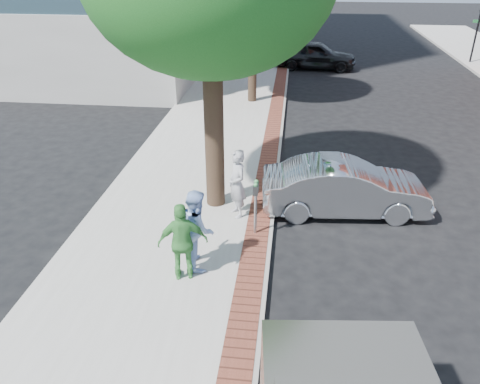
# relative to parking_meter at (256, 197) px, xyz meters

# --- Properties ---
(ground) EXTENTS (120.00, 120.00, 0.00)m
(ground) POSITION_rel_parking_meter_xyz_m (-0.65, -0.43, -1.21)
(ground) COLOR black
(ground) RESTS_ON ground
(sidewalk) EXTENTS (5.00, 60.00, 0.15)m
(sidewalk) POSITION_rel_parking_meter_xyz_m (-2.15, 7.57, -1.13)
(sidewalk) COLOR #9E9991
(sidewalk) RESTS_ON ground
(brick_strip) EXTENTS (0.60, 60.00, 0.01)m
(brick_strip) POSITION_rel_parking_meter_xyz_m (0.05, 7.57, -1.05)
(brick_strip) COLOR brown
(brick_strip) RESTS_ON sidewalk
(curb) EXTENTS (0.10, 60.00, 0.15)m
(curb) POSITION_rel_parking_meter_xyz_m (0.40, 7.57, -1.13)
(curb) COLOR gray
(curb) RESTS_ON ground
(office_base) EXTENTS (18.20, 22.20, 4.00)m
(office_base) POSITION_rel_parking_meter_xyz_m (-13.65, 21.57, 0.79)
(office_base) COLOR gray
(office_base) RESTS_ON ground
(signal_near) EXTENTS (0.70, 0.15, 3.80)m
(signal_near) POSITION_rel_parking_meter_xyz_m (0.25, 21.57, 1.05)
(signal_near) COLOR black
(signal_near) RESTS_ON ground
(signal_far) EXTENTS (0.70, 0.15, 3.80)m
(signal_far) POSITION_rel_parking_meter_xyz_m (11.85, 21.57, 1.05)
(signal_far) COLOR black
(signal_far) RESTS_ON ground
(parking_meter) EXTENTS (0.12, 0.32, 1.47)m
(parking_meter) POSITION_rel_parking_meter_xyz_m (0.00, 0.00, 0.00)
(parking_meter) COLOR gray
(parking_meter) RESTS_ON sidewalk
(person_gray) EXTENTS (0.73, 0.82, 1.89)m
(person_gray) POSITION_rel_parking_meter_xyz_m (-0.57, 0.85, -0.11)
(person_gray) COLOR #A0A0A5
(person_gray) RESTS_ON sidewalk
(person_officer) EXTENTS (0.99, 1.11, 1.88)m
(person_officer) POSITION_rel_parking_meter_xyz_m (-1.18, -1.43, -0.12)
(person_officer) COLOR #9BBAEF
(person_officer) RESTS_ON sidewalk
(person_green) EXTENTS (1.15, 0.70, 1.83)m
(person_green) POSITION_rel_parking_meter_xyz_m (-1.39, -1.96, -0.14)
(person_green) COLOR #469A46
(person_green) RESTS_ON sidewalk
(sedan_silver) EXTENTS (4.66, 1.98, 1.50)m
(sedan_silver) POSITION_rel_parking_meter_xyz_m (2.34, 1.64, -0.46)
(sedan_silver) COLOR #B4B6BB
(sedan_silver) RESTS_ON ground
(bg_car) EXTENTS (5.01, 2.31, 1.66)m
(bg_car) POSITION_rel_parking_meter_xyz_m (1.97, 19.17, -0.37)
(bg_car) COLOR black
(bg_car) RESTS_ON ground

